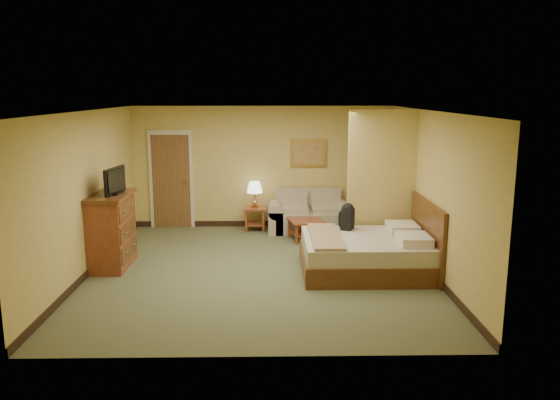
{
  "coord_description": "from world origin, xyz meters",
  "views": [
    {
      "loc": [
        0.17,
        -8.61,
        2.9
      ],
      "look_at": [
        0.34,
        0.6,
        1.06
      ],
      "focal_mm": 35.0,
      "sensor_mm": 36.0,
      "label": 1
    }
  ],
  "objects_px": {
    "coffee_table": "(306,226)",
    "bed": "(371,253)",
    "loveseat": "(309,218)",
    "dresser": "(112,230)"
  },
  "relations": [
    {
      "from": "coffee_table",
      "to": "bed",
      "type": "relative_size",
      "value": 0.36
    },
    {
      "from": "dresser",
      "to": "bed",
      "type": "relative_size",
      "value": 0.59
    },
    {
      "from": "loveseat",
      "to": "bed",
      "type": "bearing_deg",
      "value": -72.9
    },
    {
      "from": "loveseat",
      "to": "coffee_table",
      "type": "height_order",
      "value": "loveseat"
    },
    {
      "from": "coffee_table",
      "to": "bed",
      "type": "xyz_separation_m",
      "value": [
        0.94,
        -1.94,
        0.02
      ]
    },
    {
      "from": "loveseat",
      "to": "bed",
      "type": "distance_m",
      "value": 2.8
    },
    {
      "from": "dresser",
      "to": "bed",
      "type": "height_order",
      "value": "dresser"
    },
    {
      "from": "loveseat",
      "to": "coffee_table",
      "type": "relative_size",
      "value": 2.26
    },
    {
      "from": "coffee_table",
      "to": "bed",
      "type": "height_order",
      "value": "bed"
    },
    {
      "from": "coffee_table",
      "to": "bed",
      "type": "distance_m",
      "value": 2.16
    }
  ]
}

